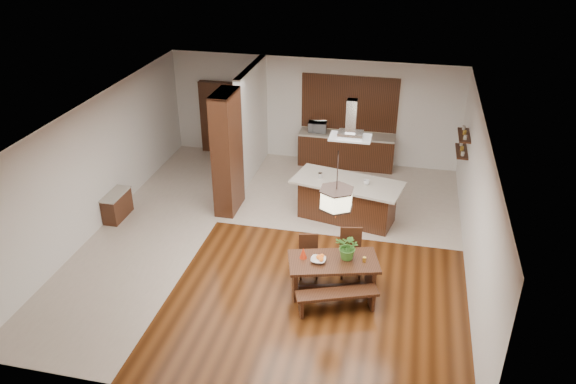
% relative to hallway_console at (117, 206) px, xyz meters
% --- Properties ---
extents(room_shell, '(9.00, 9.04, 2.92)m').
position_rel_hallway_console_xyz_m(room_shell, '(3.81, -0.20, 1.75)').
color(room_shell, '#381B0A').
rests_on(room_shell, ground).
extents(tile_hallway, '(2.50, 9.00, 0.01)m').
position_rel_hallway_console_xyz_m(tile_hallway, '(1.06, -0.20, -0.31)').
color(tile_hallway, beige).
rests_on(tile_hallway, ground).
extents(tile_kitchen, '(5.50, 4.00, 0.01)m').
position_rel_hallway_console_xyz_m(tile_kitchen, '(5.06, 2.30, -0.31)').
color(tile_kitchen, beige).
rests_on(tile_kitchen, ground).
extents(soffit_band, '(8.00, 9.00, 0.02)m').
position_rel_hallway_console_xyz_m(soffit_band, '(3.81, -0.20, 2.57)').
color(soffit_band, '#411B10').
rests_on(soffit_band, room_shell).
extents(partition_pier, '(0.45, 1.00, 2.90)m').
position_rel_hallway_console_xyz_m(partition_pier, '(2.41, 1.00, 1.14)').
color(partition_pier, black).
rests_on(partition_pier, ground).
extents(partition_stub, '(0.18, 2.40, 2.90)m').
position_rel_hallway_console_xyz_m(partition_stub, '(2.41, 3.10, 1.14)').
color(partition_stub, silver).
rests_on(partition_stub, ground).
extents(hallway_console, '(0.37, 0.88, 0.63)m').
position_rel_hallway_console_xyz_m(hallway_console, '(0.00, 0.00, 0.00)').
color(hallway_console, black).
rests_on(hallway_console, ground).
extents(hallway_doorway, '(1.10, 0.20, 2.10)m').
position_rel_hallway_console_xyz_m(hallway_doorway, '(1.11, 4.20, 0.74)').
color(hallway_doorway, black).
rests_on(hallway_doorway, ground).
extents(rear_counter, '(2.60, 0.62, 0.95)m').
position_rel_hallway_console_xyz_m(rear_counter, '(4.81, 4.00, 0.16)').
color(rear_counter, black).
rests_on(rear_counter, ground).
extents(kitchen_window, '(2.60, 0.08, 1.50)m').
position_rel_hallway_console_xyz_m(kitchen_window, '(4.81, 4.26, 1.44)').
color(kitchen_window, '#93572C').
rests_on(kitchen_window, room_shell).
extents(shelf_lower, '(0.26, 0.90, 0.04)m').
position_rel_hallway_console_xyz_m(shelf_lower, '(7.68, 2.40, 1.08)').
color(shelf_lower, black).
rests_on(shelf_lower, room_shell).
extents(shelf_upper, '(0.26, 0.90, 0.04)m').
position_rel_hallway_console_xyz_m(shelf_upper, '(7.68, 2.40, 1.49)').
color(shelf_upper, black).
rests_on(shelf_upper, room_shell).
extents(dining_table, '(1.82, 1.25, 0.69)m').
position_rel_hallway_console_xyz_m(dining_table, '(5.30, -1.63, 0.19)').
color(dining_table, black).
rests_on(dining_table, ground).
extents(dining_bench, '(1.50, 0.84, 0.42)m').
position_rel_hallway_console_xyz_m(dining_bench, '(5.46, -2.21, -0.11)').
color(dining_bench, black).
rests_on(dining_bench, ground).
extents(dining_chair_left, '(0.46, 0.46, 0.86)m').
position_rel_hallway_console_xyz_m(dining_chair_left, '(4.76, -1.26, 0.11)').
color(dining_chair_left, black).
rests_on(dining_chair_left, ground).
extents(dining_chair_right, '(0.50, 0.50, 0.97)m').
position_rel_hallway_console_xyz_m(dining_chair_right, '(5.56, -1.03, 0.17)').
color(dining_chair_right, black).
rests_on(dining_chair_right, ground).
extents(pendant_lantern, '(0.64, 0.64, 1.31)m').
position_rel_hallway_console_xyz_m(pendant_lantern, '(5.30, -1.63, 1.93)').
color(pendant_lantern, '#F9F2BF').
rests_on(pendant_lantern, room_shell).
extents(foliage_plant, '(0.58, 0.55, 0.51)m').
position_rel_hallway_console_xyz_m(foliage_plant, '(5.55, -1.51, 0.63)').
color(foliage_plant, '#3D7928').
rests_on(foliage_plant, dining_table).
extents(fruit_bowl, '(0.28, 0.28, 0.07)m').
position_rel_hallway_console_xyz_m(fruit_bowl, '(5.03, -1.73, 0.41)').
color(fruit_bowl, '#BDB3A5').
rests_on(fruit_bowl, dining_table).
extents(napkin_cone, '(0.18, 0.18, 0.22)m').
position_rel_hallway_console_xyz_m(napkin_cone, '(4.73, -1.67, 0.48)').
color(napkin_cone, red).
rests_on(napkin_cone, dining_table).
extents(gold_ornament, '(0.08, 0.08, 0.09)m').
position_rel_hallway_console_xyz_m(gold_ornament, '(5.86, -1.55, 0.42)').
color(gold_ornament, gold).
rests_on(gold_ornament, dining_table).
extents(kitchen_island, '(2.60, 1.54, 1.01)m').
position_rel_hallway_console_xyz_m(kitchen_island, '(5.20, 1.08, 0.20)').
color(kitchen_island, black).
rests_on(kitchen_island, ground).
extents(range_hood, '(0.90, 0.55, 0.87)m').
position_rel_hallway_console_xyz_m(range_hood, '(5.20, 1.09, 2.15)').
color(range_hood, silver).
rests_on(range_hood, room_shell).
extents(island_cup, '(0.14, 0.14, 0.11)m').
position_rel_hallway_console_xyz_m(island_cup, '(5.63, 0.98, 0.74)').
color(island_cup, silver).
rests_on(island_cup, kitchen_island).
extents(microwave, '(0.52, 0.37, 0.27)m').
position_rel_hallway_console_xyz_m(microwave, '(3.99, 4.01, 0.77)').
color(microwave, '#AFB1B6').
rests_on(microwave, rear_counter).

